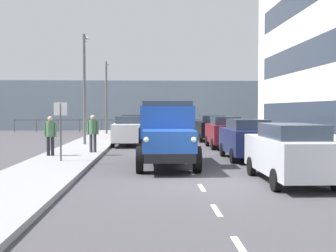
% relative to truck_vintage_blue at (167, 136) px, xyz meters
% --- Properties ---
extents(ground_plane, '(80.00, 80.00, 0.00)m').
position_rel_truck_vintage_blue_xyz_m(ground_plane, '(-0.79, -6.03, -1.18)').
color(ground_plane, '#423F44').
extents(sidewalk_left, '(2.63, 39.27, 0.15)m').
position_rel_truck_vintage_blue_xyz_m(sidewalk_left, '(-5.72, -6.03, -1.10)').
color(sidewalk_left, gray).
rests_on(sidewalk_left, ground_plane).
extents(sidewalk_right, '(2.63, 39.27, 0.15)m').
position_rel_truck_vintage_blue_xyz_m(sidewalk_right, '(4.14, -6.03, -1.10)').
color(sidewalk_right, gray).
rests_on(sidewalk_right, ground_plane).
extents(road_centreline_markings, '(0.12, 35.10, 0.01)m').
position_rel_truck_vintage_blue_xyz_m(road_centreline_markings, '(-0.79, -5.41, -1.17)').
color(road_centreline_markings, silver).
rests_on(road_centreline_markings, ground_plane).
extents(sea_horizon, '(80.00, 0.80, 5.00)m').
position_rel_truck_vintage_blue_xyz_m(sea_horizon, '(-0.79, -28.66, 1.32)').
color(sea_horizon, gray).
rests_on(sea_horizon, ground_plane).
extents(seawall_railing, '(28.08, 0.08, 1.20)m').
position_rel_truck_vintage_blue_xyz_m(seawall_railing, '(-0.79, -25.06, -0.26)').
color(seawall_railing, '#4C5156').
rests_on(seawall_railing, ground_plane).
extents(truck_vintage_blue, '(2.17, 5.64, 2.43)m').
position_rel_truck_vintage_blue_xyz_m(truck_vintage_blue, '(0.00, 0.00, 0.00)').
color(truck_vintage_blue, black).
rests_on(truck_vintage_blue, ground_plane).
extents(car_silver_kerbside_near, '(1.79, 4.45, 1.72)m').
position_rel_truck_vintage_blue_xyz_m(car_silver_kerbside_near, '(-3.46, 3.38, -0.28)').
color(car_silver_kerbside_near, '#B7BABF').
rests_on(car_silver_kerbside_near, ground_plane).
extents(car_navy_kerbside_1, '(1.80, 4.09, 1.72)m').
position_rel_truck_vintage_blue_xyz_m(car_navy_kerbside_1, '(-3.46, -2.40, -0.28)').
color(car_navy_kerbside_1, navy).
rests_on(car_navy_kerbside_1, ground_plane).
extents(car_maroon_kerbside_2, '(1.76, 3.81, 1.72)m').
position_rel_truck_vintage_blue_xyz_m(car_maroon_kerbside_2, '(-3.46, -7.94, -0.29)').
color(car_maroon_kerbside_2, maroon).
rests_on(car_maroon_kerbside_2, ground_plane).
extents(car_black_kerbside_3, '(1.87, 3.82, 1.72)m').
position_rel_truck_vintage_blue_xyz_m(car_black_kerbside_3, '(-3.46, -13.14, -0.28)').
color(car_black_kerbside_3, black).
rests_on(car_black_kerbside_3, ground_plane).
extents(car_white_oppositeside_0, '(1.82, 4.50, 1.72)m').
position_rel_truck_vintage_blue_xyz_m(car_white_oppositeside_0, '(1.88, -9.87, -0.28)').
color(car_white_oppositeside_0, white).
rests_on(car_white_oppositeside_0, ground_plane).
extents(car_red_oppositeside_1, '(1.95, 4.27, 1.72)m').
position_rel_truck_vintage_blue_xyz_m(car_red_oppositeside_1, '(1.88, -16.28, -0.28)').
color(car_red_oppositeside_1, '#B21E1E').
rests_on(car_red_oppositeside_1, ground_plane).
extents(pedestrian_by_lamp, '(0.53, 0.34, 1.69)m').
position_rel_truck_vintage_blue_xyz_m(pedestrian_by_lamp, '(4.89, -2.93, -0.04)').
color(pedestrian_by_lamp, black).
rests_on(pedestrian_by_lamp, sidewalk_right).
extents(pedestrian_with_bag, '(0.53, 0.34, 1.72)m').
position_rel_truck_vintage_blue_xyz_m(pedestrian_with_bag, '(3.26, -4.35, -0.02)').
color(pedestrian_with_bag, '#383342').
rests_on(pedestrian_with_bag, sidewalk_right).
extents(lamp_post_promenade, '(0.32, 1.14, 6.22)m').
position_rel_truck_vintage_blue_xyz_m(lamp_post_promenade, '(4.34, -9.21, 2.69)').
color(lamp_post_promenade, '#59595B').
rests_on(lamp_post_promenade, sidewalk_right).
extents(lamp_post_far, '(0.32, 1.14, 5.83)m').
position_rel_truck_vintage_blue_xyz_m(lamp_post_far, '(4.16, -19.69, 2.49)').
color(lamp_post_far, '#59595B').
rests_on(lamp_post_far, sidewalk_right).
extents(street_sign, '(0.50, 0.07, 2.25)m').
position_rel_truck_vintage_blue_xyz_m(street_sign, '(4.05, -1.00, 0.50)').
color(street_sign, '#4C4C4C').
rests_on(street_sign, sidewalk_right).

